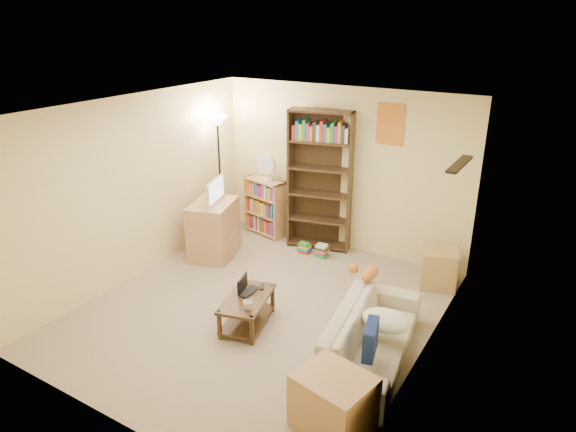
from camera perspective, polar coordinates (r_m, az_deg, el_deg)
The scene contains 19 objects.
room at distance 5.86m, azimuth -3.35°, elevation 3.33°, with size 4.50×4.54×2.52m.
sofa at distance 5.63m, azimuth 9.14°, elevation -13.05°, with size 1.01×1.99×0.56m, color beige.
navy_pillow at distance 5.14m, azimuth 9.16°, elevation -13.37°, with size 0.37×0.11×0.33m, color navy.
cream_blanket at distance 5.54m, azimuth 10.78°, elevation -11.37°, with size 0.51×0.37×0.22m, color white.
tabby_cat at distance 6.11m, azimuth 8.78°, elevation -6.21°, with size 0.44×0.20×0.15m.
coffee_table at distance 6.15m, azimuth -4.56°, elevation -10.13°, with size 0.65×0.91×0.37m.
laptop at distance 6.16m, azimuth -4.01°, elevation -8.45°, with size 0.21×0.31×0.02m, color black.
laptop_screen at distance 6.15m, azimuth -5.08°, elevation -7.48°, with size 0.01×0.28×0.18m, color white.
mug at distance 5.84m, azimuth -4.47°, elevation -9.85°, with size 0.12×0.12×0.10m, color silver.
tv_remote at distance 6.27m, azimuth -2.90°, elevation -7.85°, with size 0.05×0.15×0.02m, color black.
tv_stand at distance 7.81m, azimuth -8.26°, elevation -1.48°, with size 0.57×0.80×0.85m, color tan.
television at distance 7.59m, azimuth -8.51°, elevation 2.78°, with size 0.27×0.64×0.37m, color black.
tall_bookshelf at distance 7.80m, azimuth 3.61°, elevation 4.30°, with size 1.02×0.53×2.16m.
short_bookshelf at distance 8.51m, azimuth -2.52°, elevation 1.03°, with size 0.78×0.45×0.94m.
desk_fan at distance 8.22m, azimuth -2.47°, elevation 5.47°, with size 0.33×0.19×0.45m.
floor_lamp at distance 8.11m, azimuth -7.75°, elevation 8.08°, with size 0.34×0.34×1.99m.
side_table at distance 7.23m, azimuth 16.39°, elevation -5.55°, with size 0.46×0.46×0.53m, color tan.
end_cabinet at distance 4.82m, azimuth 5.10°, elevation -19.87°, with size 0.64×0.53×0.53m, color tan.
book_stacks at distance 7.88m, azimuth 2.90°, elevation -3.71°, with size 0.49×0.17×0.20m.
Camera 1 is at (3.16, -4.57, 3.45)m, focal length 32.00 mm.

